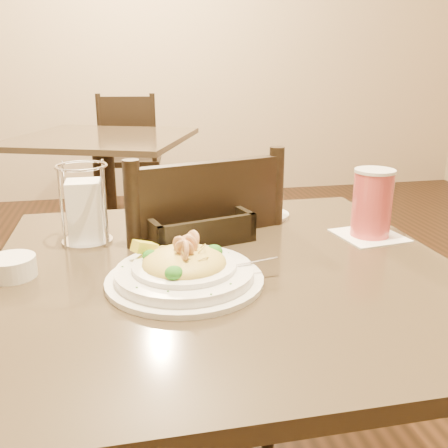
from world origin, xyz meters
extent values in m
cylinder|color=black|center=(0.00, 0.00, 0.37)|extent=(0.12, 0.12, 0.68)
cube|color=#4A3C2A|center=(0.00, 0.00, 0.72)|extent=(0.90, 0.90, 0.03)
cylinder|color=black|center=(-0.29, 1.96, 0.01)|extent=(0.52, 0.52, 0.03)
cylinder|color=black|center=(-0.29, 1.96, 0.37)|extent=(0.12, 0.12, 0.68)
cube|color=#4A3C2A|center=(-0.29, 1.96, 0.72)|extent=(1.16, 1.16, 0.03)
cube|color=black|center=(-0.05, 0.37, 0.45)|extent=(0.52, 0.52, 0.04)
cylinder|color=black|center=(0.08, 0.59, 0.21)|extent=(0.04, 0.04, 0.43)
cylinder|color=black|center=(-0.27, 0.49, 0.21)|extent=(0.04, 0.04, 0.43)
cylinder|color=black|center=(0.18, 0.24, 0.21)|extent=(0.04, 0.04, 0.43)
cylinder|color=black|center=(-0.17, 0.14, 0.21)|extent=(0.04, 0.04, 0.43)
cylinder|color=black|center=(0.18, 0.24, 0.70)|extent=(0.04, 0.04, 0.46)
cylinder|color=black|center=(-0.17, 0.14, 0.70)|extent=(0.04, 0.04, 0.46)
cube|color=black|center=(0.00, 0.19, 0.80)|extent=(0.35, 0.13, 0.22)
cube|color=black|center=(-0.12, 2.79, 0.45)|extent=(0.47, 0.47, 0.04)
cylinder|color=black|center=(0.08, 2.95, 0.21)|extent=(0.04, 0.04, 0.43)
cylinder|color=black|center=(-0.27, 2.99, 0.21)|extent=(0.04, 0.04, 0.43)
cylinder|color=black|center=(0.04, 2.59, 0.21)|extent=(0.04, 0.04, 0.43)
cylinder|color=black|center=(-0.32, 2.64, 0.21)|extent=(0.04, 0.04, 0.43)
cylinder|color=black|center=(0.04, 2.59, 0.70)|extent=(0.04, 0.04, 0.46)
cylinder|color=black|center=(-0.32, 2.64, 0.70)|extent=(0.04, 0.04, 0.46)
cube|color=black|center=(-0.14, 2.62, 0.80)|extent=(0.36, 0.07, 0.22)
cylinder|color=white|center=(-0.09, -0.06, 0.74)|extent=(0.29, 0.29, 0.01)
cylinder|color=white|center=(-0.09, -0.06, 0.76)|extent=(0.25, 0.25, 0.02)
cylinder|color=white|center=(-0.09, -0.06, 0.77)|extent=(0.19, 0.19, 0.01)
ellipsoid|color=gold|center=(-0.09, -0.06, 0.78)|extent=(0.15, 0.15, 0.05)
cube|color=yellow|center=(-0.16, 0.00, 0.79)|extent=(0.06, 0.05, 0.04)
cube|color=silver|center=(0.03, -0.07, 0.77)|extent=(0.11, 0.02, 0.01)
cube|color=silver|center=(-0.03, -0.07, 0.78)|extent=(0.03, 0.02, 0.00)
torus|color=gold|center=(-0.07, -0.04, 0.79)|extent=(0.03, 0.03, 0.02)
torus|color=gold|center=(-0.08, -0.06, 0.79)|extent=(0.04, 0.03, 0.02)
torus|color=gold|center=(-0.07, -0.09, 0.79)|extent=(0.04, 0.03, 0.03)
torus|color=gold|center=(-0.09, -0.06, 0.79)|extent=(0.03, 0.03, 0.02)
torus|color=gold|center=(-0.08, -0.11, 0.79)|extent=(0.04, 0.04, 0.02)
torus|color=gold|center=(-0.09, -0.04, 0.80)|extent=(0.04, 0.04, 0.03)
torus|color=gold|center=(-0.12, -0.07, 0.79)|extent=(0.04, 0.04, 0.02)
torus|color=gold|center=(-0.09, -0.06, 0.79)|extent=(0.05, 0.04, 0.03)
torus|color=gold|center=(-0.07, -0.03, 0.79)|extent=(0.04, 0.03, 0.02)
torus|color=gold|center=(-0.06, -0.07, 0.80)|extent=(0.03, 0.04, 0.03)
torus|color=gold|center=(-0.11, -0.06, 0.79)|extent=(0.03, 0.03, 0.02)
torus|color=gold|center=(-0.08, -0.07, 0.79)|extent=(0.03, 0.03, 0.02)
torus|color=gold|center=(-0.09, -0.07, 0.80)|extent=(0.03, 0.03, 0.01)
torus|color=gold|center=(-0.09, -0.09, 0.78)|extent=(0.04, 0.04, 0.02)
torus|color=gold|center=(-0.10, -0.03, 0.78)|extent=(0.03, 0.03, 0.02)
torus|color=gold|center=(-0.12, -0.02, 0.78)|extent=(0.03, 0.04, 0.03)
torus|color=gold|center=(-0.08, -0.09, 0.80)|extent=(0.03, 0.03, 0.02)
torus|color=gold|center=(-0.10, -0.08, 0.79)|extent=(0.05, 0.05, 0.01)
torus|color=gold|center=(-0.09, -0.04, 0.80)|extent=(0.03, 0.03, 0.01)
torus|color=#ECAC75|center=(-0.09, -0.07, 0.81)|extent=(0.04, 0.04, 0.04)
torus|color=#ECAC75|center=(-0.09, -0.08, 0.81)|extent=(0.04, 0.03, 0.04)
torus|color=#ECAC75|center=(-0.08, -0.06, 0.81)|extent=(0.04, 0.04, 0.04)
torus|color=#ECAC75|center=(-0.08, -0.06, 0.81)|extent=(0.04, 0.03, 0.03)
torus|color=#ECAC75|center=(-0.09, -0.06, 0.81)|extent=(0.04, 0.04, 0.04)
torus|color=#ECAC75|center=(-0.09, -0.09, 0.81)|extent=(0.02, 0.04, 0.04)
torus|color=#ECAC75|center=(-0.07, -0.04, 0.81)|extent=(0.04, 0.04, 0.04)
ellipsoid|color=#1C5F15|center=(-0.03, -0.04, 0.79)|extent=(0.03, 0.03, 0.02)
ellipsoid|color=#1C5F15|center=(-0.15, -0.03, 0.79)|extent=(0.03, 0.03, 0.02)
ellipsoid|color=#1C5F15|center=(-0.11, -0.12, 0.79)|extent=(0.03, 0.03, 0.02)
cube|color=#266619|center=(-0.06, 0.04, 0.77)|extent=(0.00, 0.00, 0.00)
cube|color=#266619|center=(-0.06, -0.18, 0.77)|extent=(0.00, 0.00, 0.00)
cube|color=#266619|center=(-0.16, 0.02, 0.77)|extent=(0.00, 0.00, 0.00)
cube|color=#266619|center=(-0.20, -0.03, 0.77)|extent=(0.00, 0.00, 0.00)
cube|color=#266619|center=(0.00, -0.06, 0.77)|extent=(0.00, 0.00, 0.00)
cube|color=#266619|center=(-0.02, -0.15, 0.77)|extent=(0.00, 0.00, 0.00)
cube|color=#266619|center=(-0.18, -0.13, 0.77)|extent=(0.00, 0.00, 0.00)
cube|color=#266619|center=(-0.15, 0.02, 0.77)|extent=(0.00, 0.00, 0.00)
cube|color=#266619|center=(-0.07, 0.05, 0.77)|extent=(0.00, 0.00, 0.00)
cube|color=#266619|center=(-0.13, -0.15, 0.77)|extent=(0.00, 0.00, 0.00)
cube|color=#266619|center=(0.00, -0.01, 0.77)|extent=(0.00, 0.00, 0.00)
cube|color=white|center=(0.36, 0.11, 0.74)|extent=(0.16, 0.16, 0.00)
cylinder|color=#D44A4B|center=(0.36, 0.11, 0.82)|extent=(0.09, 0.09, 0.15)
cylinder|color=white|center=(0.36, 0.11, 0.89)|extent=(0.09, 0.09, 0.01)
cube|color=black|center=(-0.04, 0.19, 0.75)|extent=(0.27, 0.24, 0.02)
cube|color=black|center=(0.07, 0.22, 0.78)|extent=(0.06, 0.18, 0.05)
cube|color=black|center=(-0.14, 0.16, 0.78)|extent=(0.06, 0.18, 0.05)
cube|color=black|center=(-0.06, 0.27, 0.78)|extent=(0.22, 0.07, 0.05)
cube|color=black|center=(-0.02, 0.10, 0.78)|extent=(0.22, 0.07, 0.05)
cylinder|color=silver|center=(-0.27, 0.20, 0.74)|extent=(0.11, 0.11, 0.01)
torus|color=silver|center=(-0.27, 0.20, 0.91)|extent=(0.11, 0.11, 0.01)
cube|color=white|center=(-0.27, 0.20, 0.81)|extent=(0.09, 0.09, 0.13)
cylinder|color=silver|center=(-0.32, 0.16, 0.83)|extent=(0.01, 0.01, 0.17)
cylinder|color=silver|center=(-0.23, 0.16, 0.83)|extent=(0.01, 0.01, 0.17)
cylinder|color=silver|center=(-0.32, 0.24, 0.83)|extent=(0.01, 0.01, 0.17)
cylinder|color=silver|center=(-0.23, 0.24, 0.83)|extent=(0.01, 0.01, 0.17)
cylinder|color=white|center=(0.16, 0.31, 0.74)|extent=(0.18, 0.18, 0.01)
cylinder|color=white|center=(-0.40, 0.03, 0.76)|extent=(0.10, 0.10, 0.04)
camera|label=1|loc=(-0.19, -0.89, 1.12)|focal=40.00mm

